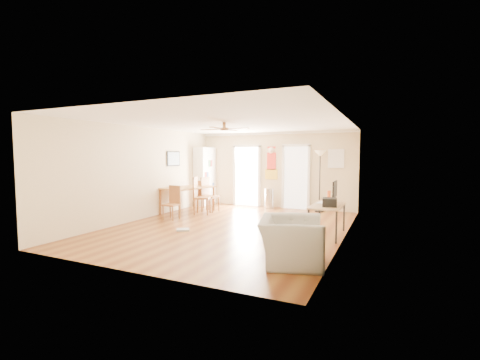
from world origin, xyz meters
The scene contains 29 objects.
floor centered at (0.00, 0.00, 0.00)m, with size 7.00×7.00×0.00m, color brown.
ceiling centered at (0.00, 0.00, 2.60)m, with size 5.50×7.00×0.00m, color silver, non-canonical shape.
wall_back centered at (0.00, 3.50, 1.30)m, with size 5.50×0.04×2.60m, color beige, non-canonical shape.
wall_front centered at (0.00, -3.50, 1.30)m, with size 5.50×0.04×2.60m, color beige, non-canonical shape.
wall_left centered at (-2.75, 0.00, 1.30)m, with size 0.04×7.00×2.60m, color beige, non-canonical shape.
wall_right centered at (2.75, 0.00, 1.30)m, with size 0.04×7.00×2.60m, color beige, non-canonical shape.
crown_molding centered at (0.00, 0.00, 2.56)m, with size 5.50×7.00×0.08m, color white, non-canonical shape.
kitchen_doorway centered at (-1.05, 3.48, 1.05)m, with size 0.90×0.10×2.10m, color white, non-canonical shape.
bathroom_doorway centered at (0.75, 3.48, 1.05)m, with size 0.80×0.10×2.10m, color white, non-canonical shape.
wall_decal centered at (-0.13, 3.48, 1.55)m, with size 0.46×0.03×1.10m, color red.
ac_grille centered at (2.05, 3.47, 1.70)m, with size 0.50×0.04×0.60m, color white.
framed_poster centered at (-2.73, 1.40, 1.70)m, with size 0.04×0.66×0.48m, color black.
ceiling_fan centered at (0.00, -0.30, 2.43)m, with size 1.24×1.24×0.20m, color #593819, non-canonical shape.
bookshelf centered at (-2.52, 3.02, 1.05)m, with size 0.42×0.94×2.09m, color white, non-canonical shape.
dining_table centered at (-2.15, 1.34, 0.41)m, with size 0.97×1.62×0.81m, color #AA7837, non-canonical shape.
dining_chair_right_a centered at (-1.60, 1.81, 0.55)m, with size 0.45×0.45×1.09m, color #9A6031, non-canonical shape.
dining_chair_right_b centered at (-1.60, 1.30, 0.57)m, with size 0.47×0.47×1.14m, color #AC7737, non-canonical shape.
dining_chair_near centered at (-1.96, 0.22, 0.47)m, with size 0.39×0.39×0.94m, color #965530, non-canonical shape.
dining_chair_far centered at (-1.99, 2.12, 0.48)m, with size 0.40×0.40×0.96m, color #A76436, non-canonical shape.
trash_can centered at (-0.08, 3.17, 0.34)m, with size 0.31×0.31×0.67m, color #BDBEC0.
torchiere_lamp centered at (1.60, 3.22, 0.98)m, with size 0.37×0.37×1.96m, color black, non-canonical shape.
computer_desk centered at (2.37, 0.13, 0.35)m, with size 0.65×1.30×0.70m, color tan, non-canonical shape.
imac centered at (2.47, 0.51, 0.95)m, with size 0.08×0.55×0.51m, color black, non-canonical shape.
keyboard centered at (2.20, 0.40, 0.71)m, with size 0.14×0.43×0.02m, color silver.
printer centered at (2.45, -0.06, 0.79)m, with size 0.30×0.35×0.18m, color black.
orange_bottle centered at (2.30, 0.74, 0.83)m, with size 0.09×0.09×0.26m, color #E55214.
wastebasket_a centered at (1.22, -0.63, 0.13)m, with size 0.23×0.23×0.27m, color white.
floor_cloth centered at (-0.86, -0.82, 0.02)m, with size 0.30×0.24×0.04m, color #9F9F9A.
armchair centered at (2.15, -2.03, 0.38)m, with size 1.16×1.02×0.76m, color #9C9D98.
Camera 1 is at (3.62, -7.29, 1.80)m, focal length 24.50 mm.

